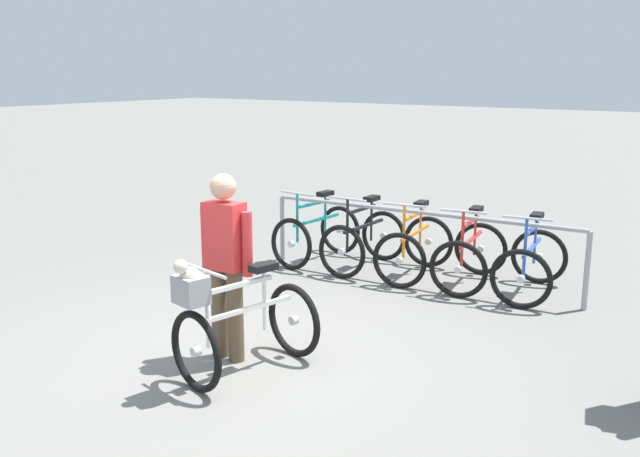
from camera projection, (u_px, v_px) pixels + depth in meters
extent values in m
plane|color=slate|center=(239.00, 361.00, 6.15)|extent=(80.00, 80.00, 0.00)
cylinder|color=#99999E|center=(282.00, 228.00, 9.33)|extent=(0.06, 0.06, 0.85)
cylinder|color=#99999E|center=(587.00, 271.00, 7.37)|extent=(0.06, 0.06, 0.85)
cylinder|color=#99999E|center=(418.00, 212.00, 8.25)|extent=(3.85, 0.29, 0.05)
torus|color=black|center=(340.00, 230.00, 9.67)|extent=(0.66, 0.13, 0.66)
cylinder|color=#B7B7BC|center=(340.00, 230.00, 9.67)|extent=(0.08, 0.07, 0.08)
torus|color=black|center=(291.00, 244.00, 8.89)|extent=(0.66, 0.13, 0.66)
cylinder|color=#B7B7BC|center=(291.00, 244.00, 8.89)|extent=(0.08, 0.07, 0.08)
cube|color=teal|center=(317.00, 220.00, 9.23)|extent=(0.09, 0.92, 0.04)
cube|color=teal|center=(314.00, 204.00, 9.14)|extent=(0.07, 0.61, 0.04)
cylinder|color=teal|center=(325.00, 214.00, 9.36)|extent=(0.03, 0.03, 0.55)
cube|color=black|center=(325.00, 194.00, 9.30)|extent=(0.13, 0.25, 0.06)
cylinder|color=teal|center=(297.00, 218.00, 8.92)|extent=(0.03, 0.03, 0.63)
cylinder|color=#B7B7BC|center=(297.00, 193.00, 8.85)|extent=(0.52, 0.06, 0.03)
torus|color=black|center=(384.00, 236.00, 9.34)|extent=(0.66, 0.09, 0.66)
cylinder|color=#B7B7BC|center=(384.00, 236.00, 9.34)|extent=(0.08, 0.06, 0.08)
torus|color=black|center=(342.00, 252.00, 8.52)|extent=(0.66, 0.09, 0.66)
cylinder|color=#B7B7BC|center=(342.00, 252.00, 8.52)|extent=(0.08, 0.06, 0.08)
cube|color=black|center=(364.00, 226.00, 8.88)|extent=(0.04, 0.92, 0.04)
cube|color=black|center=(362.00, 209.00, 8.79)|extent=(0.04, 0.61, 0.04)
cylinder|color=black|center=(371.00, 220.00, 9.01)|extent=(0.03, 0.03, 0.55)
cube|color=black|center=(372.00, 198.00, 8.95)|extent=(0.12, 0.24, 0.06)
cylinder|color=black|center=(347.00, 225.00, 8.55)|extent=(0.03, 0.03, 0.63)
cylinder|color=#B7B7BC|center=(348.00, 199.00, 8.48)|extent=(0.52, 0.03, 0.03)
torus|color=black|center=(428.00, 242.00, 9.01)|extent=(0.66, 0.16, 0.66)
cylinder|color=#B7B7BC|center=(428.00, 242.00, 9.01)|extent=(0.09, 0.07, 0.08)
torus|color=black|center=(399.00, 261.00, 8.13)|extent=(0.66, 0.16, 0.66)
cylinder|color=#B7B7BC|center=(399.00, 261.00, 8.13)|extent=(0.09, 0.07, 0.08)
cube|color=orange|center=(415.00, 233.00, 8.52)|extent=(0.16, 0.91, 0.04)
cube|color=orange|center=(414.00, 215.00, 8.43)|extent=(0.12, 0.61, 0.04)
cylinder|color=orange|center=(420.00, 226.00, 8.67)|extent=(0.03, 0.03, 0.55)
cube|color=black|center=(421.00, 204.00, 8.61)|extent=(0.15, 0.25, 0.06)
cylinder|color=orange|center=(404.00, 232.00, 8.16)|extent=(0.03, 0.03, 0.63)
cylinder|color=#B7B7BC|center=(405.00, 205.00, 8.09)|extent=(0.52, 0.10, 0.03)
torus|color=black|center=(481.00, 249.00, 8.66)|extent=(0.67, 0.19, 0.66)
cylinder|color=#B7B7BC|center=(481.00, 249.00, 8.66)|extent=(0.09, 0.08, 0.08)
torus|color=black|center=(458.00, 270.00, 7.77)|extent=(0.67, 0.19, 0.66)
cylinder|color=#B7B7BC|center=(458.00, 270.00, 7.77)|extent=(0.09, 0.08, 0.08)
cube|color=red|center=(471.00, 240.00, 8.16)|extent=(0.17, 0.91, 0.04)
cube|color=red|center=(471.00, 222.00, 8.07)|extent=(0.13, 0.61, 0.04)
cylinder|color=red|center=(475.00, 232.00, 8.31)|extent=(0.03, 0.03, 0.55)
cube|color=black|center=(476.00, 209.00, 8.25)|extent=(0.16, 0.26, 0.06)
cylinder|color=red|center=(462.00, 239.00, 7.80)|extent=(0.03, 0.03, 0.63)
cylinder|color=#B7B7BC|center=(464.00, 211.00, 7.73)|extent=(0.52, 0.11, 0.03)
torus|color=black|center=(539.00, 257.00, 8.30)|extent=(0.67, 0.18, 0.66)
cylinder|color=#B7B7BC|center=(539.00, 257.00, 8.30)|extent=(0.09, 0.07, 0.08)
torus|color=black|center=(521.00, 279.00, 7.42)|extent=(0.67, 0.18, 0.66)
cylinder|color=#B7B7BC|center=(521.00, 279.00, 7.42)|extent=(0.09, 0.07, 0.08)
cube|color=#2D56B7|center=(532.00, 248.00, 7.81)|extent=(0.16, 0.91, 0.04)
cube|color=#2D56B7|center=(532.00, 229.00, 7.71)|extent=(0.12, 0.61, 0.04)
cylinder|color=#2D56B7|center=(535.00, 240.00, 7.96)|extent=(0.03, 0.03, 0.55)
cube|color=black|center=(537.00, 216.00, 7.89)|extent=(0.15, 0.25, 0.06)
cylinder|color=#2D56B7|center=(525.00, 248.00, 7.45)|extent=(0.03, 0.03, 0.63)
cylinder|color=#B7B7BC|center=(527.00, 218.00, 7.38)|extent=(0.52, 0.10, 0.03)
torus|color=black|center=(294.00, 320.00, 6.21)|extent=(0.66, 0.19, 0.66)
cylinder|color=#B7B7BC|center=(294.00, 320.00, 6.21)|extent=(0.09, 0.07, 0.08)
torus|color=black|center=(196.00, 351.00, 5.52)|extent=(0.66, 0.19, 0.66)
cylinder|color=#B7B7BC|center=(196.00, 351.00, 5.52)|extent=(0.09, 0.07, 0.08)
cube|color=silver|center=(247.00, 309.00, 5.82)|extent=(0.22, 0.91, 0.04)
cube|color=silver|center=(241.00, 284.00, 5.73)|extent=(0.16, 0.61, 0.04)
cylinder|color=silver|center=(264.00, 299.00, 5.93)|extent=(0.03, 0.03, 0.55)
cube|color=black|center=(264.00, 267.00, 5.87)|extent=(0.17, 0.26, 0.06)
cylinder|color=silver|center=(207.00, 310.00, 5.54)|extent=(0.03, 0.03, 0.63)
cylinder|color=#B7B7BC|center=(206.00, 271.00, 5.47)|extent=(0.51, 0.13, 0.03)
cube|color=gray|center=(191.00, 290.00, 5.40)|extent=(0.30, 0.25, 0.22)
ellipsoid|color=beige|center=(190.00, 277.00, 5.37)|extent=(0.21, 0.19, 0.16)
sphere|color=beige|center=(181.00, 267.00, 5.30)|extent=(0.11, 0.11, 0.11)
cylinder|color=brown|center=(219.00, 312.00, 6.17)|extent=(0.14, 0.14, 0.82)
cylinder|color=brown|center=(235.00, 316.00, 6.08)|extent=(0.14, 0.14, 0.82)
cube|color=red|center=(225.00, 236.00, 5.97)|extent=(0.35, 0.22, 0.58)
cylinder|color=red|center=(206.00, 238.00, 6.11)|extent=(0.09, 0.09, 0.55)
cylinder|color=red|center=(247.00, 244.00, 5.89)|extent=(0.09, 0.09, 0.55)
sphere|color=tan|center=(223.00, 187.00, 5.88)|extent=(0.22, 0.22, 0.22)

